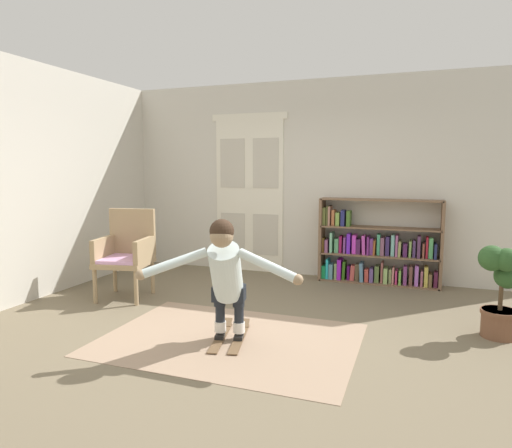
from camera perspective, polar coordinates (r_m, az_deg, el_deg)
The scene contains 10 objects.
ground_plane at distance 4.56m, azimuth -0.04°, elevation -13.61°, with size 7.20×7.20×0.00m, color #70634C.
back_wall at distance 6.77m, azimuth 7.53°, elevation 5.65°, with size 6.00×0.10×2.90m, color beige.
side_wall_left at distance 6.27m, azimuth -25.46°, elevation 4.92°, with size 0.10×6.00×2.90m, color beige.
double_door at distance 7.02m, azimuth -0.86°, elevation 3.96°, with size 1.22×0.05×2.45m.
rug at distance 4.39m, azimuth -3.36°, elevation -14.40°, with size 2.37×1.70×0.01m, color #9F836B.
bookshelf at distance 6.52m, azimuth 14.83°, elevation -3.18°, with size 1.66×0.30×1.19m.
wicker_chair at distance 5.85m, azimuth -16.13°, elevation -3.33°, with size 0.70×0.70×1.10m.
potted_plant at distance 4.88m, azimuth 28.66°, elevation -7.16°, with size 0.40×0.38×0.90m.
skis_pair at distance 4.41m, azimuth -3.29°, elevation -14.02°, with size 0.43×0.81×0.07m.
person_skier at distance 4.02m, azimuth -3.90°, elevation -6.02°, with size 1.38×0.83×1.11m.
Camera 1 is at (1.46, -4.01, 1.61)m, focal length 31.47 mm.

